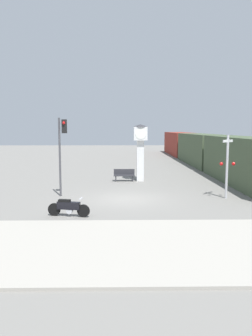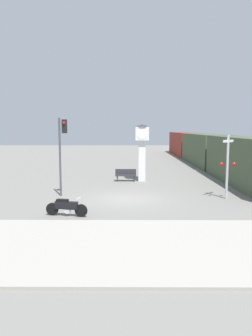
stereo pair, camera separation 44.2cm
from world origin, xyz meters
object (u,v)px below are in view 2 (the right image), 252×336
at_px(clock_tower, 142,143).
at_px(bench, 126,175).
at_px(motorcycle, 66,207).
at_px(freight_train, 204,149).
at_px(railroad_crossing_signal, 227,164).
at_px(traffic_light, 62,143).

height_order(clock_tower, bench, clock_tower).
height_order(motorcycle, freight_train, freight_train).
bearing_deg(clock_tower, freight_train, 57.59).
distance_m(motorcycle, railroad_crossing_signal, 9.45).
xyz_separation_m(clock_tower, traffic_light, (-4.95, -5.67, 0.28)).
distance_m(clock_tower, freight_train, 14.02).
distance_m(freight_train, traffic_light, 21.49).
distance_m(freight_train, railroad_crossing_signal, 18.45).
relative_size(motorcycle, railroad_crossing_signal, 0.54).
xyz_separation_m(clock_tower, railroad_crossing_signal, (4.60, -6.43, -0.89)).
relative_size(motorcycle, clock_tower, 0.46).
xyz_separation_m(motorcycle, freight_train, (11.39, 22.03, 1.28)).
relative_size(traffic_light, bench, 2.90).
height_order(motorcycle, railroad_crossing_signal, railroad_crossing_signal).
distance_m(motorcycle, clock_tower, 11.22).
distance_m(clock_tower, traffic_light, 7.53).
height_order(clock_tower, railroad_crossing_signal, clock_tower).
bearing_deg(motorcycle, bench, 86.44).
bearing_deg(clock_tower, traffic_light, -131.14).
relative_size(freight_train, bench, 25.04).
bearing_deg(railroad_crossing_signal, traffic_light, 175.45).
relative_size(clock_tower, bench, 2.71).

